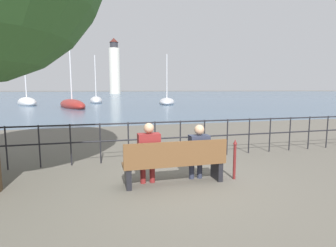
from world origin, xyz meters
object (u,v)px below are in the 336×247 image
at_px(seated_person_right, 198,150).
at_px(sailboat_2, 96,101).
at_px(closed_umbrella, 235,157).
at_px(sailboat_1, 167,102).
at_px(sailboat_0, 72,105).
at_px(seated_person_left, 149,151).
at_px(park_bench, 175,163).
at_px(harbor_lighthouse, 115,68).
at_px(sailboat_3, 27,102).

height_order(seated_person_right, sailboat_2, sailboat_2).
bearing_deg(closed_umbrella, sailboat_1, 78.07).
bearing_deg(sailboat_0, sailboat_1, 5.10).
bearing_deg(seated_person_left, sailboat_1, 74.76).
xyz_separation_m(park_bench, sailboat_2, (-1.79, 35.38, -0.15)).
bearing_deg(seated_person_right, sailboat_0, 100.75).
relative_size(sailboat_0, harbor_lighthouse, 0.36).
height_order(seated_person_left, sailboat_2, sailboat_2).
relative_size(closed_umbrella, sailboat_2, 0.12).
xyz_separation_m(seated_person_left, seated_person_right, (1.04, 0.00, -0.03)).
height_order(seated_person_left, harbor_lighthouse, harbor_lighthouse).
xyz_separation_m(seated_person_left, harbor_lighthouse, (6.87, 123.34, 11.36)).
distance_m(sailboat_0, sailboat_1, 12.99).
relative_size(park_bench, sailboat_2, 0.29).
height_order(seated_person_left, sailboat_0, sailboat_0).
distance_m(seated_person_right, sailboat_2, 35.37).
height_order(seated_person_right, closed_umbrella, seated_person_right).
height_order(sailboat_2, harbor_lighthouse, harbor_lighthouse).
height_order(seated_person_left, sailboat_1, sailboat_1).
distance_m(park_bench, seated_person_left, 0.58).
bearing_deg(park_bench, sailboat_0, 99.56).
distance_m(seated_person_left, sailboat_0, 25.28).
xyz_separation_m(sailboat_1, harbor_lighthouse, (-1.35, 93.18, 11.79)).
distance_m(sailboat_0, sailboat_2, 10.58).
bearing_deg(sailboat_2, harbor_lighthouse, 82.98).
xyz_separation_m(sailboat_0, sailboat_3, (-5.97, 6.58, 0.04)).
xyz_separation_m(seated_person_left, sailboat_3, (-9.67, 31.58, -0.35)).
bearing_deg(seated_person_right, sailboat_1, 76.62).
height_order(park_bench, sailboat_0, sailboat_0).
bearing_deg(sailboat_1, park_bench, -89.17).
bearing_deg(sailboat_1, closed_umbrella, -86.81).
xyz_separation_m(sailboat_0, harbor_lighthouse, (10.57, 98.33, 11.75)).
height_order(sailboat_0, sailboat_1, sailboat_0).
relative_size(seated_person_right, closed_umbrella, 1.38).
relative_size(park_bench, sailboat_3, 0.19).
distance_m(seated_person_left, harbor_lighthouse, 124.05).
bearing_deg(sailboat_2, sailboat_1, -30.19).
xyz_separation_m(closed_umbrella, sailboat_0, (-5.53, 25.11, -0.18)).
height_order(sailboat_1, harbor_lighthouse, harbor_lighthouse).
xyz_separation_m(seated_person_right, closed_umbrella, (0.78, -0.11, -0.18)).
relative_size(sailboat_1, sailboat_2, 1.17).
distance_m(sailboat_0, harbor_lighthouse, 99.59).
distance_m(seated_person_right, harbor_lighthouse, 123.99).
bearing_deg(sailboat_3, sailboat_2, 3.00).
bearing_deg(sailboat_3, seated_person_right, -92.10).
distance_m(park_bench, harbor_lighthouse, 124.12).
xyz_separation_m(closed_umbrella, harbor_lighthouse, (5.04, 123.44, 11.56)).
distance_m(park_bench, sailboat_0, 25.44).
xyz_separation_m(sailboat_1, sailboat_2, (-9.49, 5.14, 0.05)).
height_order(closed_umbrella, sailboat_1, sailboat_1).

